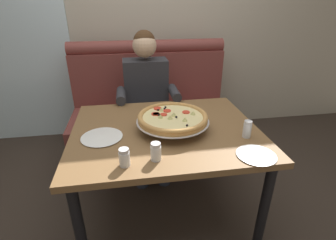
{
  "coord_description": "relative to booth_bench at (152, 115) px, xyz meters",
  "views": [
    {
      "loc": [
        -0.22,
        -1.47,
        1.51
      ],
      "look_at": [
        0.02,
        0.03,
        0.78
      ],
      "focal_mm": 27.01,
      "sensor_mm": 36.0,
      "label": 1
    }
  ],
  "objects": [
    {
      "name": "ground_plane",
      "position": [
        0.0,
        -0.96,
        -0.4
      ],
      "size": [
        16.0,
        16.0,
        0.0
      ],
      "primitive_type": "plane",
      "color": "#382D26"
    },
    {
      "name": "back_wall_with_window",
      "position": [
        0.0,
        0.57,
        1.0
      ],
      "size": [
        6.0,
        0.12,
        2.8
      ],
      "primitive_type": "cube",
      "color": "#BCB29E",
      "rests_on": "ground_plane"
    },
    {
      "name": "window_panel",
      "position": [
        -1.36,
        0.5,
        1.0
      ],
      "size": [
        1.1,
        0.02,
        2.8
      ],
      "primitive_type": "cube",
      "color": "white",
      "rests_on": "ground_plane"
    },
    {
      "name": "booth_bench",
      "position": [
        0.0,
        0.0,
        0.0
      ],
      "size": [
        1.62,
        0.78,
        1.13
      ],
      "color": "brown",
      "rests_on": "ground_plane"
    },
    {
      "name": "dining_table",
      "position": [
        0.0,
        -0.96,
        0.25
      ],
      "size": [
        1.22,
        0.99,
        0.73
      ],
      "color": "brown",
      "rests_on": "ground_plane"
    },
    {
      "name": "diner_main",
      "position": [
        -0.06,
        -0.27,
        0.31
      ],
      "size": [
        0.54,
        0.64,
        1.27
      ],
      "color": "#2D3342",
      "rests_on": "ground_plane"
    },
    {
      "name": "pizza",
      "position": [
        0.05,
        -0.97,
        0.41
      ],
      "size": [
        0.48,
        0.48,
        0.11
      ],
      "color": "silver",
      "rests_on": "dining_table"
    },
    {
      "name": "shaker_oregano",
      "position": [
        -0.1,
        -1.31,
        0.37
      ],
      "size": [
        0.06,
        0.06,
        0.1
      ],
      "color": "white",
      "rests_on": "dining_table"
    },
    {
      "name": "shaker_parmesan",
      "position": [
        0.48,
        -1.15,
        0.38
      ],
      "size": [
        0.05,
        0.05,
        0.11
      ],
      "color": "white",
      "rests_on": "dining_table"
    },
    {
      "name": "shaker_pepper_flakes",
      "position": [
        -0.27,
        -1.34,
        0.37
      ],
      "size": [
        0.06,
        0.06,
        0.1
      ],
      "color": "white",
      "rests_on": "dining_table"
    },
    {
      "name": "plate_near_left",
      "position": [
        -0.41,
        -1.02,
        0.34
      ],
      "size": [
        0.26,
        0.26,
        0.02
      ],
      "color": "white",
      "rests_on": "dining_table"
    },
    {
      "name": "plate_near_right",
      "position": [
        0.44,
        -1.36,
        0.34
      ],
      "size": [
        0.22,
        0.22,
        0.02
      ],
      "color": "white",
      "rests_on": "dining_table"
    },
    {
      "name": "patio_chair",
      "position": [
        -1.34,
        1.15,
        0.13
      ],
      "size": [
        0.43,
        0.43,
        0.86
      ],
      "color": "black",
      "rests_on": "ground_plane"
    }
  ]
}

